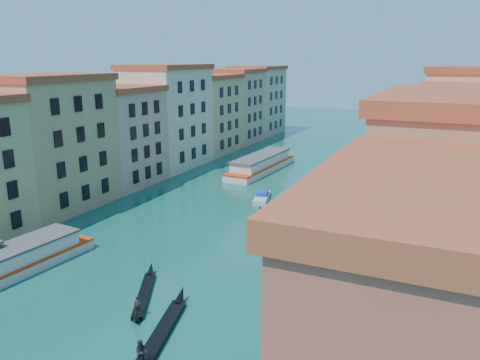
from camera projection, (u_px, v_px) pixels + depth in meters
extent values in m
cube|color=tan|center=(51.00, 146.00, 69.71)|extent=(12.00, 17.00, 19.00)
cube|color=#9B4C21|center=(44.00, 77.00, 67.18)|extent=(12.80, 17.40, 1.00)
cube|color=tan|center=(118.00, 139.00, 83.65)|extent=(12.00, 14.00, 16.50)
cube|color=#9B4C21|center=(115.00, 89.00, 81.44)|extent=(12.80, 14.40, 1.00)
cube|color=beige|center=(168.00, 119.00, 97.27)|extent=(12.00, 18.00, 20.00)
cube|color=#9B4C21|center=(166.00, 67.00, 94.61)|extent=(12.80, 18.40, 1.00)
cube|color=tan|center=(207.00, 116.00, 112.52)|extent=(12.00, 16.00, 17.50)
cube|color=#9B4C21|center=(206.00, 76.00, 110.18)|extent=(12.80, 16.40, 1.00)
cube|color=tan|center=(234.00, 108.00, 126.02)|extent=(12.00, 15.00, 18.50)
cube|color=#9B4C21|center=(234.00, 71.00, 123.55)|extent=(12.80, 15.40, 1.00)
cube|color=tan|center=(257.00, 102.00, 140.01)|extent=(12.00, 17.00, 19.00)
cube|color=#9B4C21|center=(258.00, 68.00, 137.48)|extent=(12.80, 17.40, 1.00)
cube|color=#A96E4C|center=(465.00, 244.00, 32.98)|extent=(12.00, 17.00, 19.00)
cube|color=beige|center=(463.00, 202.00, 46.92)|extent=(12.00, 14.00, 16.50)
cube|color=#9B4C21|center=(474.00, 114.00, 44.71)|extent=(12.80, 14.40, 1.00)
cube|color=#AE5E46|center=(463.00, 164.00, 59.91)|extent=(12.00, 16.00, 18.00)
cube|color=#9B4C21|center=(473.00, 89.00, 57.51)|extent=(12.80, 16.40, 1.00)
cube|color=tan|center=(464.00, 137.00, 74.60)|extent=(12.00, 18.00, 20.00)
cube|color=#9B4C21|center=(472.00, 69.00, 71.94)|extent=(12.80, 18.40, 1.00)
cube|color=#974A3D|center=(463.00, 131.00, 89.41)|extent=(12.00, 15.00, 17.50)
cube|color=#9B4C21|center=(469.00, 81.00, 87.07)|extent=(12.80, 15.40, 1.00)
cube|color=tan|center=(463.00, 119.00, 102.91)|extent=(12.00, 16.00, 18.50)
cube|color=#9B4C21|center=(468.00, 73.00, 100.44)|extent=(12.80, 16.40, 1.00)
cube|color=#B17454|center=(463.00, 109.00, 117.28)|extent=(12.00, 17.00, 19.50)
cube|color=#9B4C21|center=(468.00, 67.00, 114.69)|extent=(12.80, 17.40, 1.00)
cube|color=#B0A68E|center=(402.00, 198.00, 74.96)|extent=(4.00, 140.00, 1.00)
cube|color=maroon|center=(349.00, 303.00, 37.78)|extent=(3.20, 15.30, 0.25)
cylinder|color=#4F4F51|center=(314.00, 350.00, 34.25)|extent=(0.12, 0.12, 3.00)
cylinder|color=#4F4F51|center=(345.00, 289.00, 43.21)|extent=(0.12, 0.12, 3.00)
cube|color=maroon|center=(379.00, 238.00, 51.40)|extent=(3.20, 12.60, 0.25)
cylinder|color=#4F4F51|center=(358.00, 263.00, 48.66)|extent=(0.12, 0.12, 3.00)
cylinder|color=#4F4F51|center=(371.00, 236.00, 56.04)|extent=(0.12, 0.12, 3.00)
cylinder|color=#54391D|center=(309.00, 304.00, 41.03)|extent=(0.24, 0.24, 3.20)
cylinder|color=#54391D|center=(319.00, 300.00, 41.66)|extent=(0.24, 0.24, 3.20)
cylinder|color=#54391D|center=(328.00, 296.00, 42.30)|extent=(0.24, 0.24, 3.20)
cylinder|color=#54391D|center=(344.00, 247.00, 53.33)|extent=(0.24, 0.24, 3.20)
cylinder|color=#54391D|center=(352.00, 245.00, 53.97)|extent=(0.24, 0.24, 3.20)
cylinder|color=#54391D|center=(359.00, 243.00, 54.60)|extent=(0.24, 0.24, 3.20)
cylinder|color=#54391D|center=(371.00, 204.00, 69.15)|extent=(0.24, 0.24, 3.20)
cylinder|color=#54391D|center=(377.00, 203.00, 69.78)|extent=(0.24, 0.24, 3.20)
cylinder|color=#54391D|center=(382.00, 201.00, 70.42)|extent=(0.24, 0.24, 3.20)
cube|color=silver|center=(8.00, 270.00, 49.11)|extent=(6.07, 20.03, 1.18)
cube|color=silver|center=(7.00, 259.00, 48.79)|extent=(5.25, 16.06, 1.58)
cube|color=#4F4F51|center=(5.00, 251.00, 48.55)|extent=(5.58, 16.57, 0.25)
cube|color=#EA3A0D|center=(7.00, 266.00, 48.97)|extent=(6.11, 20.03, 0.25)
cube|color=silver|center=(261.00, 168.00, 94.61)|extent=(6.44, 23.03, 1.37)
cube|color=silver|center=(261.00, 161.00, 94.23)|extent=(5.60, 18.45, 1.82)
cube|color=#4F4F51|center=(261.00, 155.00, 93.96)|extent=(5.98, 19.04, 0.28)
cube|color=#EA3A0D|center=(261.00, 165.00, 94.45)|extent=(6.49, 23.04, 0.28)
cube|color=black|center=(144.00, 295.00, 44.83)|extent=(4.93, 8.15, 0.43)
cone|color=black|center=(151.00, 269.00, 49.38)|extent=(1.66, 2.11, 1.61)
cone|color=black|center=(136.00, 319.00, 40.12)|extent=(1.50, 1.82, 1.42)
imported|color=#33242F|center=(137.00, 305.00, 41.05)|extent=(0.72, 0.63, 1.66)
cube|color=black|center=(161.00, 334.00, 38.43)|extent=(3.81, 10.12, 0.51)
cone|color=black|center=(181.00, 296.00, 43.70)|extent=(1.56, 2.45, 1.89)
imported|color=#2D242D|center=(141.00, 352.00, 34.05)|extent=(1.10, 0.95, 1.94)
cube|color=black|center=(261.00, 223.00, 64.52)|extent=(4.37, 8.04, 0.42)
cone|color=black|center=(260.00, 210.00, 68.92)|extent=(1.53, 2.04, 1.56)
cone|color=black|center=(263.00, 233.00, 59.96)|extent=(1.40, 1.75, 1.37)
cube|color=silver|center=(262.00, 198.00, 75.46)|extent=(3.52, 6.74, 0.74)
cube|color=#124299|center=(262.00, 193.00, 75.74)|extent=(2.27, 3.08, 0.64)
cube|color=silver|center=(366.00, 158.00, 105.26)|extent=(5.72, 7.80, 0.87)
cube|color=#124299|center=(365.00, 154.00, 105.59)|extent=(3.27, 3.79, 0.76)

